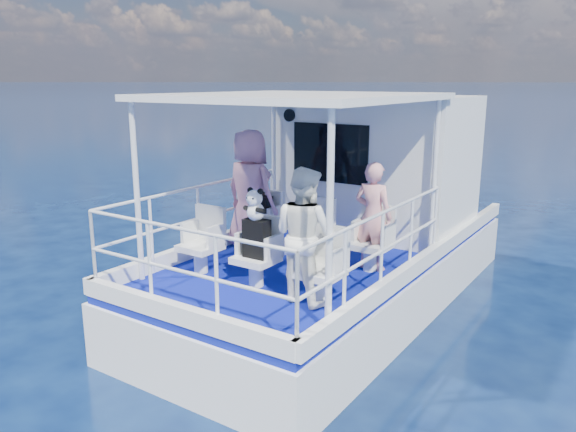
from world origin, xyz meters
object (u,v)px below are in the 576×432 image
Objects in this scene: backpack_center at (257,238)px; panda at (255,204)px; passenger_stbd_aft at (304,235)px; passenger_port_fwd at (250,191)px.

panda reaches higher than backpack_center.
passenger_stbd_aft is at bearing -0.12° from panda.
panda is at bearing -69.80° from backpack_center.
passenger_port_fwd is 1.63m from panda.
backpack_center is 1.23× the size of panda.
passenger_port_fwd is 1.15× the size of passenger_stbd_aft.
passenger_port_fwd is at bearing -27.70° from passenger_stbd_aft.
passenger_stbd_aft reaches higher than panda.
panda is (-0.67, 0.00, 0.27)m from passenger_stbd_aft.
backpack_center is (-0.68, 0.03, -0.15)m from passenger_stbd_aft.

